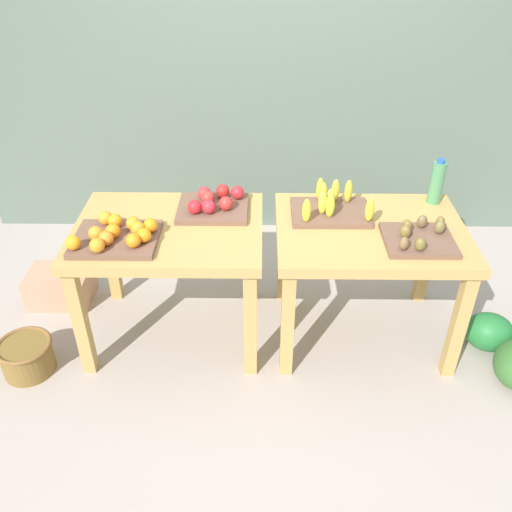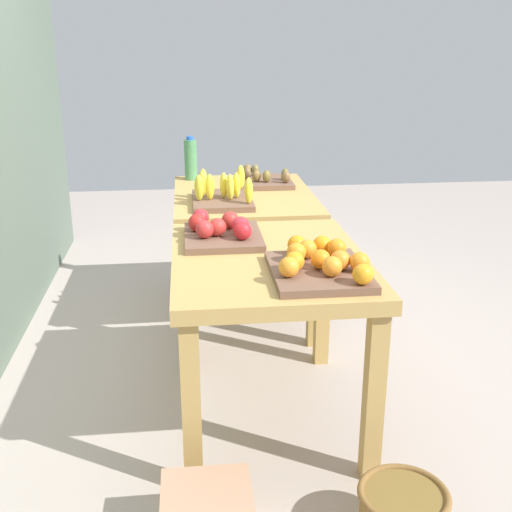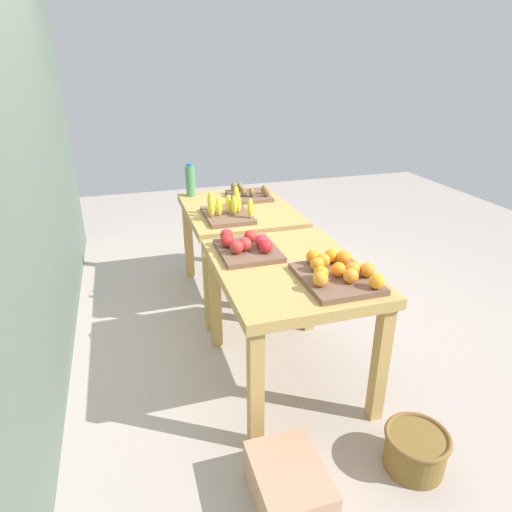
{
  "view_description": "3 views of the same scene",
  "coord_description": "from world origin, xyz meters",
  "px_view_note": "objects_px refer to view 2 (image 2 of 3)",
  "views": [
    {
      "loc": [
        -0.04,
        -2.54,
        2.28
      ],
      "look_at": [
        -0.07,
        -0.02,
        0.58
      ],
      "focal_mm": 37.78,
      "sensor_mm": 36.0,
      "label": 1
    },
    {
      "loc": [
        -3.03,
        0.33,
        1.62
      ],
      "look_at": [
        0.08,
        -0.02,
        0.54
      ],
      "focal_mm": 44.55,
      "sensor_mm": 36.0,
      "label": 2
    },
    {
      "loc": [
        -2.64,
        0.83,
        1.8
      ],
      "look_at": [
        -0.07,
        0.05,
        0.61
      ],
      "focal_mm": 31.13,
      "sensor_mm": 36.0,
      "label": 3
    }
  ],
  "objects_px": {
    "apple_bin": "(221,231)",
    "banana_crate": "(222,194)",
    "kiwi_bin": "(264,180)",
    "water_bottle": "(191,159)",
    "orange_bin": "(320,264)",
    "display_table_left": "(268,281)",
    "display_table_right": "(244,212)",
    "watermelon_pile": "(269,249)"
  },
  "relations": [
    {
      "from": "apple_bin",
      "to": "banana_crate",
      "type": "xyz_separation_m",
      "value": [
        0.67,
        -0.04,
        0.01
      ]
    },
    {
      "from": "banana_crate",
      "to": "kiwi_bin",
      "type": "distance_m",
      "value": 0.52
    },
    {
      "from": "water_bottle",
      "to": "kiwi_bin",
      "type": "bearing_deg",
      "value": -113.44
    },
    {
      "from": "orange_bin",
      "to": "apple_bin",
      "type": "height_order",
      "value": "apple_bin"
    },
    {
      "from": "display_table_left",
      "to": "display_table_right",
      "type": "relative_size",
      "value": 1.0
    },
    {
      "from": "orange_bin",
      "to": "kiwi_bin",
      "type": "relative_size",
      "value": 1.29
    },
    {
      "from": "display_table_right",
      "to": "orange_bin",
      "type": "height_order",
      "value": "orange_bin"
    },
    {
      "from": "banana_crate",
      "to": "watermelon_pile",
      "type": "distance_m",
      "value": 1.34
    },
    {
      "from": "banana_crate",
      "to": "kiwi_bin",
      "type": "bearing_deg",
      "value": -33.6
    },
    {
      "from": "display_table_right",
      "to": "kiwi_bin",
      "type": "relative_size",
      "value": 2.89
    },
    {
      "from": "orange_bin",
      "to": "watermelon_pile",
      "type": "bearing_deg",
      "value": -2.51
    },
    {
      "from": "watermelon_pile",
      "to": "banana_crate",
      "type": "bearing_deg",
      "value": 159.55
    },
    {
      "from": "orange_bin",
      "to": "watermelon_pile",
      "type": "height_order",
      "value": "orange_bin"
    },
    {
      "from": "kiwi_bin",
      "to": "water_bottle",
      "type": "relative_size",
      "value": 1.32
    },
    {
      "from": "orange_bin",
      "to": "kiwi_bin",
      "type": "height_order",
      "value": "orange_bin"
    },
    {
      "from": "apple_bin",
      "to": "water_bottle",
      "type": "distance_m",
      "value": 1.3
    },
    {
      "from": "display_table_left",
      "to": "apple_bin",
      "type": "bearing_deg",
      "value": 37.12
    },
    {
      "from": "display_table_left",
      "to": "water_bottle",
      "type": "distance_m",
      "value": 1.58
    },
    {
      "from": "display_table_right",
      "to": "orange_bin",
      "type": "xyz_separation_m",
      "value": [
        -1.36,
        -0.17,
        0.15
      ]
    },
    {
      "from": "orange_bin",
      "to": "banana_crate",
      "type": "relative_size",
      "value": 1.04
    },
    {
      "from": "kiwi_bin",
      "to": "display_table_right",
      "type": "bearing_deg",
      "value": 145.87
    },
    {
      "from": "apple_bin",
      "to": "display_table_left",
      "type": "bearing_deg",
      "value": -142.88
    },
    {
      "from": "display_table_right",
      "to": "watermelon_pile",
      "type": "height_order",
      "value": "display_table_right"
    },
    {
      "from": "orange_bin",
      "to": "water_bottle",
      "type": "bearing_deg",
      "value": 14.65
    },
    {
      "from": "display_table_right",
      "to": "orange_bin",
      "type": "distance_m",
      "value": 1.38
    },
    {
      "from": "display_table_left",
      "to": "kiwi_bin",
      "type": "relative_size",
      "value": 2.89
    },
    {
      "from": "display_table_right",
      "to": "orange_bin",
      "type": "relative_size",
      "value": 2.24
    },
    {
      "from": "banana_crate",
      "to": "water_bottle",
      "type": "relative_size",
      "value": 1.64
    },
    {
      "from": "display_table_left",
      "to": "orange_bin",
      "type": "height_order",
      "value": "orange_bin"
    },
    {
      "from": "display_table_left",
      "to": "water_bottle",
      "type": "bearing_deg",
      "value": 10.97
    },
    {
      "from": "banana_crate",
      "to": "water_bottle",
      "type": "bearing_deg",
      "value": 14.25
    },
    {
      "from": "orange_bin",
      "to": "apple_bin",
      "type": "bearing_deg",
      "value": 36.0
    },
    {
      "from": "display_table_left",
      "to": "apple_bin",
      "type": "height_order",
      "value": "apple_bin"
    },
    {
      "from": "apple_bin",
      "to": "banana_crate",
      "type": "bearing_deg",
      "value": -3.79
    },
    {
      "from": "display_table_left",
      "to": "banana_crate",
      "type": "relative_size",
      "value": 2.32
    },
    {
      "from": "kiwi_bin",
      "to": "apple_bin",
      "type": "bearing_deg",
      "value": 163.23
    },
    {
      "from": "display_table_left",
      "to": "watermelon_pile",
      "type": "distance_m",
      "value": 2.07
    },
    {
      "from": "water_bottle",
      "to": "banana_crate",
      "type": "bearing_deg",
      "value": -165.75
    },
    {
      "from": "kiwi_bin",
      "to": "watermelon_pile",
      "type": "relative_size",
      "value": 0.57
    },
    {
      "from": "watermelon_pile",
      "to": "orange_bin",
      "type": "bearing_deg",
      "value": 177.49
    },
    {
      "from": "display_table_right",
      "to": "water_bottle",
      "type": "distance_m",
      "value": 0.56
    },
    {
      "from": "orange_bin",
      "to": "banana_crate",
      "type": "distance_m",
      "value": 1.19
    }
  ]
}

